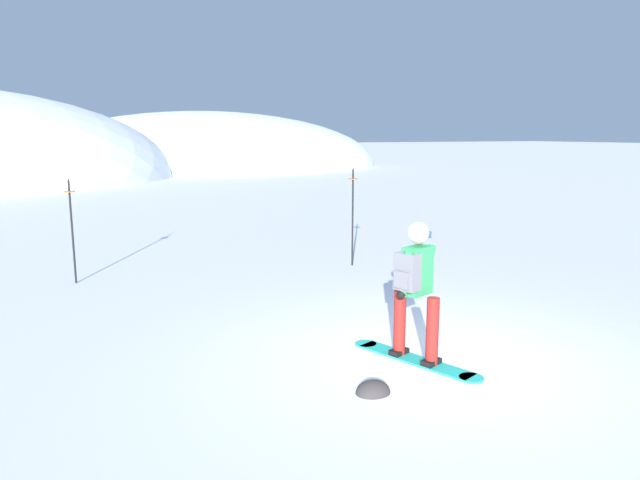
% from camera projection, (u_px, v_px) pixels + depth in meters
% --- Properties ---
extents(ground_plane, '(300.00, 300.00, 0.00)m').
position_uv_depth(ground_plane, '(430.00, 359.00, 7.29)').
color(ground_plane, white).
extents(ridge_peak_far, '(29.90, 26.91, 9.13)m').
position_uv_depth(ridge_peak_far, '(204.00, 166.00, 50.52)').
color(ridge_peak_far, white).
rests_on(ridge_peak_far, ground).
extents(snowboarder_main, '(0.82, 1.74, 1.71)m').
position_uv_depth(snowboarder_main, '(415.00, 288.00, 7.03)').
color(snowboarder_main, '#23B7A3').
rests_on(snowboarder_main, ground).
extents(piste_marker_near, '(0.20, 0.20, 2.07)m').
position_uv_depth(piste_marker_near, '(353.00, 210.00, 12.22)').
color(piste_marker_near, black).
rests_on(piste_marker_near, ground).
extents(piste_marker_far, '(0.20, 0.20, 1.96)m').
position_uv_depth(piste_marker_far, '(72.00, 223.00, 10.76)').
color(piste_marker_far, black).
rests_on(piste_marker_far, ground).
extents(rock_dark, '(0.39, 0.33, 0.27)m').
position_uv_depth(rock_dark, '(373.00, 393.00, 6.33)').
color(rock_dark, '#383333').
rests_on(rock_dark, ground).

